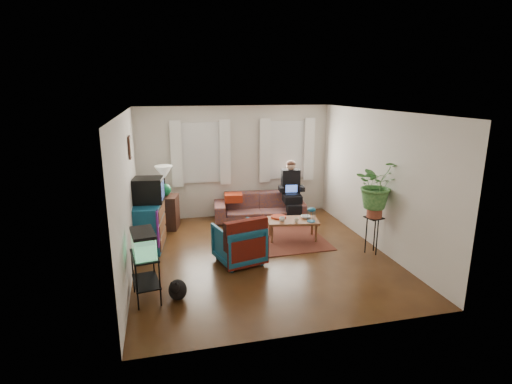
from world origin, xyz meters
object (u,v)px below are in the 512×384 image
object	(u,v)px
sofa	(259,202)
plant_stand	(373,235)
dresser	(149,226)
aquarium_stand	(146,277)
armchair	(239,241)
coffee_table	(293,229)
side_table	(166,212)

from	to	relation	value
sofa	plant_stand	distance (m)	2.88
sofa	dresser	distance (m)	2.74
dresser	aquarium_stand	xyz separation A→B (m)	(-0.01, -2.00, -0.10)
plant_stand	aquarium_stand	bearing A→B (deg)	-169.25
armchair	coffee_table	size ratio (longest dim) A/B	0.76
sofa	plant_stand	size ratio (longest dim) A/B	2.98
aquarium_stand	coffee_table	distance (m)	3.33
sofa	side_table	size ratio (longest dim) A/B	2.85
side_table	aquarium_stand	world-z (taller)	side_table
aquarium_stand	plant_stand	world-z (taller)	plant_stand
coffee_table	dresser	bearing A→B (deg)	-174.19
side_table	aquarium_stand	bearing A→B (deg)	-96.54
sofa	armchair	xyz separation A→B (m)	(-0.93, -2.25, -0.02)
sofa	armchair	distance (m)	2.43
dresser	armchair	distance (m)	1.86
coffee_table	plant_stand	size ratio (longest dim) A/B	1.44
armchair	coffee_table	distance (m)	1.53
side_table	armchair	distance (m)	2.42
armchair	dresser	bearing A→B (deg)	-49.38
sofa	coffee_table	xyz separation A→B (m)	(0.34, -1.42, -0.20)
sofa	side_table	world-z (taller)	sofa
side_table	armchair	xyz separation A→B (m)	(1.20, -2.11, 0.02)
side_table	plant_stand	size ratio (longest dim) A/B	1.05
sofa	armchair	world-z (taller)	sofa
coffee_table	side_table	bearing A→B (deg)	162.96
armchair	coffee_table	world-z (taller)	armchair
armchair	plant_stand	distance (m)	2.49
armchair	plant_stand	world-z (taller)	armchair
side_table	dresser	size ratio (longest dim) A/B	0.75
dresser	plant_stand	distance (m)	4.21
aquarium_stand	side_table	bearing A→B (deg)	74.45
plant_stand	coffee_table	bearing A→B (deg)	140.24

